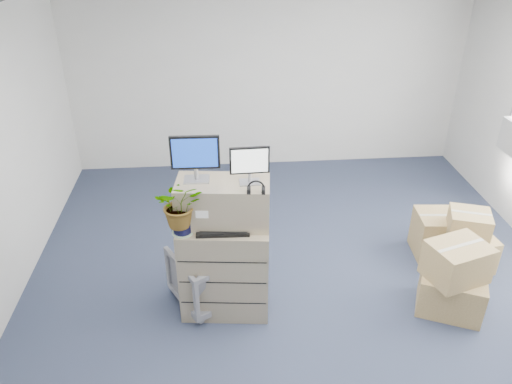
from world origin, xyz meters
The scene contains 16 objects.
ground centered at (0.00, 0.00, 0.00)m, with size 7.00×7.00×0.00m, color #242C40.
wall_back centered at (0.00, 3.51, 1.40)m, with size 6.00×0.02×2.80m, color beige.
filing_cabinet_lower centered at (-0.79, 0.12, 0.51)m, with size 0.87×0.53×1.02m, color gray.
filing_cabinet_upper centered at (-0.78, 0.17, 1.23)m, with size 0.87×0.44×0.44m, color gray.
monitor_left centered at (-1.02, 0.23, 1.70)m, with size 0.45×0.18×0.44m.
monitor_right centered at (-0.53, 0.14, 1.65)m, with size 0.36×0.14×0.36m.
headphones centered at (-0.49, -0.05, 1.49)m, with size 0.16×0.16×0.02m, color black.
keyboard centered at (-0.80, 0.00, 1.03)m, with size 0.50×0.21×0.03m, color black.
mouse centered at (-0.44, -0.03, 1.03)m, with size 0.09×0.06×0.03m, color silver.
water_bottle centered at (-0.69, 0.14, 1.16)m, with size 0.08×0.08×0.28m, color gray.
phone_dock centered at (-0.81, 0.20, 1.06)m, with size 0.07×0.06×0.14m.
external_drive centered at (-0.47, 0.20, 1.04)m, with size 0.19×0.14×0.06m, color black.
tissue_box centered at (-0.48, 0.19, 1.12)m, with size 0.25×0.13×0.09m, color #3D8AD1.
potted_plant centered at (-1.17, 0.02, 1.27)m, with size 0.43×0.47×0.45m.
office_chair centered at (-0.96, 0.26, 0.35)m, with size 0.67×0.63×0.69m, color slate.
cardboard_boxes centered at (1.75, 0.38, 0.33)m, with size 1.17×1.58×0.82m.
Camera 1 is at (-0.82, -3.88, 3.63)m, focal length 35.00 mm.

